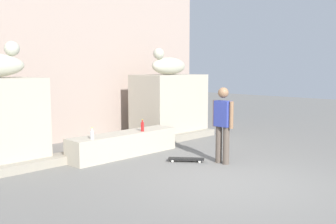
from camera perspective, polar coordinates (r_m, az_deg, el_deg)
ground_plane at (r=7.25m, az=9.88°, el=-10.30°), size 40.00×40.00×0.00m
facade_wall at (r=11.50m, az=-15.73°, el=12.96°), size 10.34×0.60×6.83m
pedestal_right at (r=11.82m, az=0.16°, el=0.98°), size 2.11×1.35×1.88m
statue_reclining_right at (r=11.73m, az=0.06°, el=6.92°), size 1.68×0.85×0.78m
ledge_block at (r=9.30m, az=-6.49°, el=-4.72°), size 2.88×0.63×0.55m
skater at (r=8.46m, az=8.09°, el=-1.44°), size 0.23×0.54×1.67m
skateboard at (r=8.68m, az=2.70°, el=-6.94°), size 0.65×0.75×0.08m
bottle_red at (r=9.36m, az=-3.80°, el=-2.15°), size 0.08×0.08×0.29m
bottle_clear at (r=8.47m, az=-11.14°, el=-3.30°), size 0.08×0.08×0.26m
stair_step at (r=9.66m, az=-8.07°, el=-5.44°), size 7.48×0.50×0.18m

